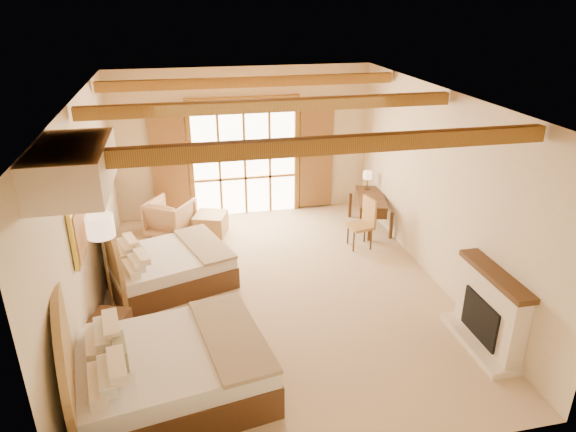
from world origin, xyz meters
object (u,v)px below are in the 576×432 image
object	(u,v)px
nightstand	(111,332)
armchair	(170,218)
desk	(370,211)
bed_far	(160,265)
bed_near	(156,368)

from	to	relation	value
nightstand	armchair	distance (m)	3.71
armchair	desk	xyz separation A→B (m)	(4.09, -0.50, -0.00)
bed_far	armchair	world-z (taller)	bed_far
bed_near	desk	world-z (taller)	bed_near
armchair	bed_near	bearing A→B (deg)	120.71
bed_far	nightstand	xyz separation A→B (m)	(-0.63, -1.62, -0.11)
nightstand	armchair	world-z (taller)	armchair
nightstand	desk	distance (m)	5.81
desk	bed_near	bearing A→B (deg)	-120.16
bed_far	armchair	xyz separation A→B (m)	(0.18, 1.99, -0.01)
bed_near	nightstand	world-z (taller)	bed_near
bed_near	armchair	bearing A→B (deg)	77.95
bed_far	nightstand	bearing A→B (deg)	-129.81
bed_near	bed_far	distance (m)	2.73
bed_far	bed_near	bearing A→B (deg)	-108.53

